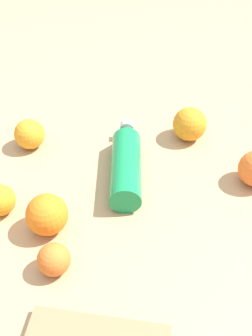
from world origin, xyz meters
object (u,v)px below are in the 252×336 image
orange_5 (54,259)px  orange_0 (47,215)px  orange_1 (190,124)px  orange_2 (29,134)px  water_bottle (126,162)px

orange_5 → orange_0: bearing=-87.0°
orange_1 → orange_2: size_ratio=1.14×
orange_0 → orange_5: (-0.01, 0.10, -0.01)m
orange_1 → orange_5: 0.48m
orange_0 → orange_1: bearing=-148.0°
water_bottle → orange_5: 0.29m
orange_5 → water_bottle: bearing=-127.9°
orange_2 → orange_5: (-0.03, 0.37, -0.01)m
orange_2 → water_bottle: bearing=146.2°
water_bottle → orange_0: size_ratio=3.21×
orange_1 → orange_2: bearing=-6.5°
orange_0 → orange_2: 0.27m
orange_1 → orange_2: orange_1 is taller
water_bottle → orange_1: 0.20m
water_bottle → orange_1: (-0.18, -0.10, 0.01)m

